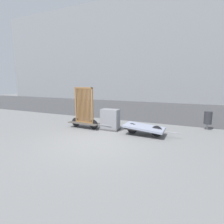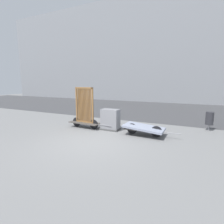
{
  "view_description": "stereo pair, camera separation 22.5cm",
  "coord_description": "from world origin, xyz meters",
  "px_view_note": "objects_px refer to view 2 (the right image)",
  "views": [
    {
      "loc": [
        3.34,
        -5.69,
        2.33
      ],
      "look_at": [
        0.0,
        1.78,
        0.94
      ],
      "focal_mm": 28.0,
      "sensor_mm": 36.0,
      "label": 1
    },
    {
      "loc": [
        3.54,
        -5.59,
        2.33
      ],
      "look_at": [
        0.0,
        1.78,
        0.94
      ],
      "focal_mm": 28.0,
      "sensor_mm": 36.0,
      "label": 2
    }
  ],
  "objects_px": {
    "bike_cart_with_mattress": "(144,128)",
    "bike_cart_with_bedframe": "(85,114)",
    "trash_bin": "(210,118)",
    "utility_cabinet": "(110,120)"
  },
  "relations": [
    {
      "from": "bike_cart_with_mattress",
      "to": "bike_cart_with_bedframe",
      "type": "bearing_deg",
      "value": -179.24
    },
    {
      "from": "bike_cart_with_mattress",
      "to": "trash_bin",
      "type": "distance_m",
      "value": 3.44
    },
    {
      "from": "bike_cart_with_bedframe",
      "to": "bike_cart_with_mattress",
      "type": "relative_size",
      "value": 1.0
    },
    {
      "from": "bike_cart_with_bedframe",
      "to": "trash_bin",
      "type": "distance_m",
      "value": 6.18
    },
    {
      "from": "utility_cabinet",
      "to": "trash_bin",
      "type": "relative_size",
      "value": 1.12
    },
    {
      "from": "bike_cart_with_bedframe",
      "to": "utility_cabinet",
      "type": "xyz_separation_m",
      "value": [
        1.37,
        0.21,
        -0.26
      ]
    },
    {
      "from": "bike_cart_with_mattress",
      "to": "trash_bin",
      "type": "relative_size",
      "value": 2.64
    },
    {
      "from": "bike_cart_with_bedframe",
      "to": "trash_bin",
      "type": "bearing_deg",
      "value": 23.76
    },
    {
      "from": "bike_cart_with_bedframe",
      "to": "utility_cabinet",
      "type": "distance_m",
      "value": 1.41
    },
    {
      "from": "bike_cart_with_mattress",
      "to": "utility_cabinet",
      "type": "height_order",
      "value": "utility_cabinet"
    }
  ]
}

